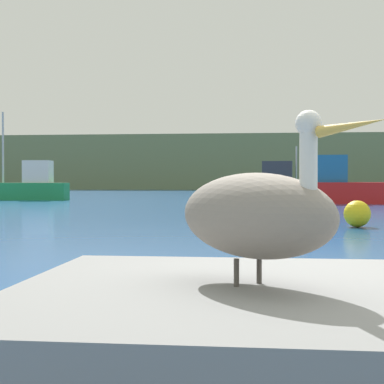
{
  "coord_description": "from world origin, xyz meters",
  "views": [
    {
      "loc": [
        -0.77,
        -4.2,
        1.22
      ],
      "look_at": [
        -3.0,
        16.13,
        0.81
      ],
      "focal_mm": 57.09,
      "sensor_mm": 36.0,
      "label": 1
    }
  ],
  "objects": [
    {
      "name": "fishing_boat_teal",
      "position": [
        0.15,
        41.89,
        0.91
      ],
      "size": [
        6.86,
        2.44,
        3.73
      ],
      "rotation": [
        0.0,
        0.0,
        -0.08
      ],
      "color": "teal",
      "rests_on": "ground"
    },
    {
      "name": "ground_plane",
      "position": [
        0.0,
        0.0,
        0.0
      ],
      "size": [
        260.0,
        260.0,
        0.0
      ],
      "primitive_type": "plane",
      "color": "#194C93"
    },
    {
      "name": "hillside_backdrop",
      "position": [
        0.0,
        76.87,
        3.48
      ],
      "size": [
        140.0,
        12.16,
        6.96
      ],
      "primitive_type": "cube",
      "color": "#6B7A51",
      "rests_on": "ground"
    },
    {
      "name": "fishing_boat_green",
      "position": [
        -14.64,
        31.57,
        0.85
      ],
      "size": [
        4.97,
        1.71,
        5.36
      ],
      "rotation": [
        0.0,
        0.0,
        3.2
      ],
      "color": "#1E8C4C",
      "rests_on": "ground"
    },
    {
      "name": "fishing_boat_red",
      "position": [
        3.94,
        28.29,
        0.81
      ],
      "size": [
        8.11,
        3.44,
        3.61
      ],
      "rotation": [
        0.0,
        0.0,
        3.04
      ],
      "color": "red",
      "rests_on": "ground"
    },
    {
      "name": "mooring_buoy",
      "position": [
        1.76,
        11.89,
        0.35
      ],
      "size": [
        0.69,
        0.69,
        0.69
      ],
      "primitive_type": "sphere",
      "color": "yellow",
      "rests_on": "ground"
    },
    {
      "name": "pier_dock",
      "position": [
        -0.79,
        -0.83,
        0.31
      ],
      "size": [
        2.68,
        2.48,
        0.63
      ],
      "primitive_type": "cube",
      "color": "gray",
      "rests_on": "ground"
    },
    {
      "name": "pelican",
      "position": [
        -0.78,
        -0.84,
        1.03
      ],
      "size": [
        1.17,
        1.18,
        0.94
      ],
      "rotation": [
        0.0,
        0.0,
        -0.79
      ],
      "color": "gray",
      "rests_on": "pier_dock"
    }
  ]
}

